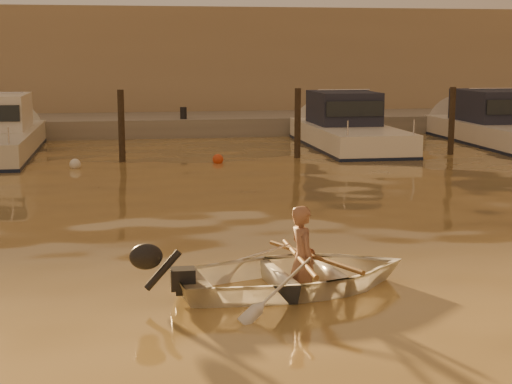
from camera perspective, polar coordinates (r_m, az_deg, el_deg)
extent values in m
plane|color=olive|center=(8.74, -8.10, -10.22)|extent=(160.00, 160.00, 0.00)
imported|color=white|center=(10.16, 2.87, -6.00)|extent=(3.39, 2.64, 0.64)
imported|color=#926149|center=(10.14, 3.41, -4.88)|extent=(0.40, 0.55, 1.40)
cylinder|color=brown|center=(10.19, 4.19, -4.69)|extent=(0.79, 1.99, 0.13)
cylinder|color=brown|center=(10.12, 3.14, -4.79)|extent=(0.12, 2.10, 0.13)
cylinder|color=#2D2319|center=(22.10, -9.75, 4.50)|extent=(0.18, 0.18, 2.20)
cylinder|color=#2D2319|center=(22.65, 3.04, 4.76)|extent=(0.18, 0.18, 2.20)
cylinder|color=#2D2319|center=(24.12, 14.04, 4.80)|extent=(0.18, 0.18, 2.20)
sphere|color=silver|center=(21.22, -13.02, 1.97)|extent=(0.30, 0.30, 0.30)
sphere|color=#C33C16|center=(21.66, -2.78, 2.39)|extent=(0.30, 0.30, 0.30)
sphere|color=white|center=(23.48, 10.90, 2.82)|extent=(0.30, 0.30, 0.30)
cube|color=gray|center=(29.83, -9.35, 4.50)|extent=(52.00, 4.00, 1.00)
cube|color=#9E8466|center=(35.20, -9.53, 9.01)|extent=(46.00, 7.00, 4.80)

